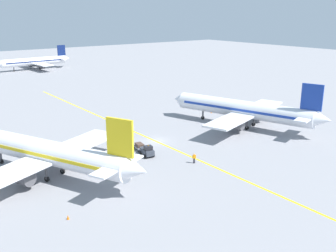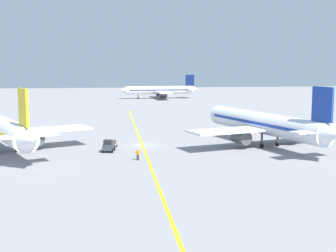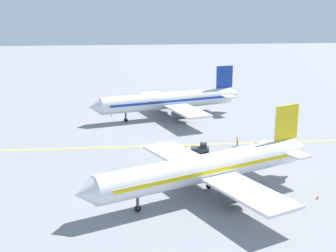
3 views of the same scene
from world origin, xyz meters
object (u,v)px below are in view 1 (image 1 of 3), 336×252
object	(u,v)px
airplane_adjacent_stand	(244,110)
airplane_distant_taxiing	(35,62)
traffic_cone_near_nose	(211,112)
baggage_cart_trailing	(139,146)
traffic_cone_mid_apron	(68,217)
baggage_tug_dark	(147,151)
ground_crew_worker	(194,158)
airplane_at_gate	(45,152)

from	to	relation	value
airplane_adjacent_stand	airplane_distant_taxiing	xyz separation A→B (m)	(-5.28, 111.97, -0.37)
traffic_cone_near_nose	airplane_distant_taxiing	bearing A→B (deg)	94.54
baggage_cart_trailing	traffic_cone_mid_apron	bearing A→B (deg)	-142.99
traffic_cone_near_nose	traffic_cone_mid_apron	world-z (taller)	same
airplane_distant_taxiing	baggage_tug_dark	xyz separation A→B (m)	(-21.01, -114.16, -2.44)
baggage_cart_trailing	traffic_cone_mid_apron	world-z (taller)	baggage_cart_trailing
airplane_adjacent_stand	airplane_distant_taxiing	distance (m)	112.10
baggage_cart_trailing	ground_crew_worker	bearing A→B (deg)	-71.23
airplane_at_gate	airplane_distant_taxiing	size ratio (longest dim) A/B	1.05
traffic_cone_near_nose	airplane_at_gate	bearing A→B (deg)	-164.45
airplane_at_gate	baggage_tug_dark	size ratio (longest dim) A/B	10.47
ground_crew_worker	airplane_adjacent_stand	bearing A→B (deg)	23.22
traffic_cone_near_nose	baggage_tug_dark	bearing A→B (deg)	-152.80
airplane_at_gate	traffic_cone_mid_apron	size ratio (longest dim) A/B	61.23
baggage_tug_dark	traffic_cone_near_nose	world-z (taller)	baggage_tug_dark
airplane_at_gate	baggage_tug_dark	distance (m)	16.95
traffic_cone_near_nose	traffic_cone_mid_apron	bearing A→B (deg)	-151.10
airplane_at_gate	traffic_cone_near_nose	distance (m)	47.30
traffic_cone_near_nose	ground_crew_worker	bearing A→B (deg)	-138.14
airplane_at_gate	airplane_adjacent_stand	world-z (taller)	same
airplane_at_gate	traffic_cone_mid_apron	distance (m)	14.69
airplane_adjacent_stand	ground_crew_worker	world-z (taller)	airplane_adjacent_stand
airplane_adjacent_stand	airplane_distant_taxiing	bearing A→B (deg)	92.70
airplane_adjacent_stand	traffic_cone_mid_apron	xyz separation A→B (m)	(-45.68, -13.99, -3.43)
traffic_cone_mid_apron	airplane_distant_taxiing	bearing A→B (deg)	72.22
airplane_distant_taxiing	airplane_at_gate	bearing A→B (deg)	-108.55
traffic_cone_near_nose	traffic_cone_mid_apron	distance (m)	55.14
airplane_adjacent_stand	ground_crew_worker	bearing A→B (deg)	-156.78
airplane_adjacent_stand	traffic_cone_near_nose	size ratio (longest dim) A/B	63.29
baggage_cart_trailing	ground_crew_worker	size ratio (longest dim) A/B	1.67
baggage_tug_dark	ground_crew_worker	distance (m)	8.41
airplane_adjacent_stand	baggage_tug_dark	distance (m)	26.53
baggage_cart_trailing	traffic_cone_near_nose	world-z (taller)	baggage_cart_trailing
ground_crew_worker	baggage_tug_dark	bearing A→B (deg)	119.70
traffic_cone_mid_apron	baggage_tug_dark	bearing A→B (deg)	31.34
baggage_tug_dark	traffic_cone_near_nose	size ratio (longest dim) A/B	5.85
airplane_distant_taxiing	traffic_cone_near_nose	xyz separation A→B (m)	(7.88, -99.31, -3.06)
airplane_at_gate	airplane_adjacent_stand	distance (m)	42.86
airplane_adjacent_stand	baggage_cart_trailing	size ratio (longest dim) A/B	12.41
baggage_cart_trailing	traffic_cone_mid_apron	distance (m)	25.01
airplane_adjacent_stand	traffic_cone_near_nose	xyz separation A→B (m)	(2.59, 12.66, -3.43)
ground_crew_worker	traffic_cone_near_nose	bearing A→B (deg)	41.86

